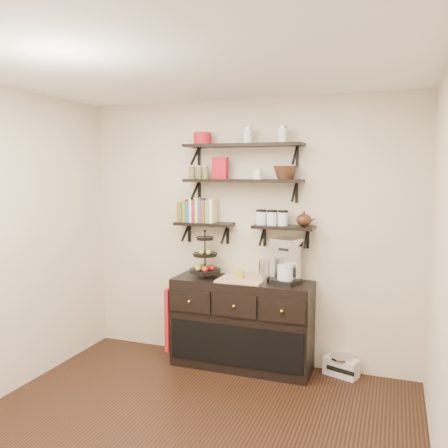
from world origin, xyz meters
TOP-DOWN VIEW (x-y plane):
  - floor at (0.00, 0.00)m, footprint 3.50×3.50m
  - ceiling at (0.00, 0.00)m, footprint 3.50×3.50m
  - back_wall at (0.00, 1.75)m, footprint 3.50×0.02m
  - shelf_top at (0.00, 1.62)m, footprint 1.20×0.27m
  - shelf_mid at (0.00, 1.62)m, footprint 1.20×0.27m
  - shelf_low_left at (-0.42, 1.63)m, footprint 0.60×0.25m
  - shelf_low_right at (0.42, 1.63)m, footprint 0.60×0.25m
  - cookbooks at (-0.49, 1.63)m, footprint 0.40×0.15m
  - glass_canisters at (0.30, 1.63)m, footprint 0.32×0.10m
  - sideboard at (0.03, 1.51)m, footprint 1.40×0.50m
  - fruit_stand at (-0.36, 1.52)m, footprint 0.32×0.32m
  - candle at (0.01, 1.51)m, footprint 0.08×0.08m
  - coffee_maker at (0.47, 1.54)m, footprint 0.30×0.30m
  - thermal_carafe at (0.26, 1.49)m, footprint 0.11×0.11m
  - apron at (-0.70, 1.41)m, footprint 0.04×0.28m
  - radio at (1.01, 1.64)m, footprint 0.36×0.28m
  - recipe_box at (-0.24, 1.61)m, footprint 0.17×0.08m
  - walnut_bowl at (0.43, 1.61)m, footprint 0.24×0.24m
  - ramekins at (0.16, 1.61)m, footprint 0.09×0.09m
  - teapot at (0.62, 1.63)m, footprint 0.22×0.17m
  - red_pot at (-0.43, 1.61)m, footprint 0.18×0.18m

SIDE VIEW (x-z plane):
  - floor at x=0.00m, z-range 0.00..0.00m
  - radio at x=1.01m, z-range 0.00..0.19m
  - sideboard at x=0.03m, z-range -0.01..0.91m
  - apron at x=-0.70m, z-range 0.14..0.79m
  - candle at x=0.01m, z-range 0.92..1.00m
  - thermal_carafe at x=0.26m, z-range 0.90..1.12m
  - fruit_stand at x=-0.36m, z-range 0.83..1.29m
  - coffee_maker at x=0.47m, z-range 0.89..1.33m
  - back_wall at x=0.00m, z-range 0.00..2.70m
  - shelf_low_left at x=-0.42m, z-range 1.31..1.54m
  - shelf_low_right at x=0.42m, z-range 1.31..1.54m
  - glass_canisters at x=0.30m, z-range 1.45..1.58m
  - teapot at x=0.62m, z-range 1.45..1.60m
  - cookbooks at x=-0.49m, z-range 1.44..1.70m
  - shelf_mid at x=0.00m, z-range 1.77..2.00m
  - ramekins at x=0.16m, z-range 1.90..2.00m
  - walnut_bowl at x=0.43m, z-range 1.90..2.03m
  - recipe_box at x=-0.24m, z-range 1.90..2.12m
  - shelf_top at x=0.00m, z-range 2.12..2.35m
  - red_pot at x=-0.43m, z-range 2.25..2.37m
  - ceiling at x=0.00m, z-range 2.69..2.71m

